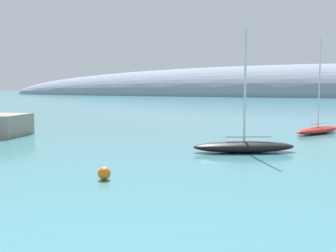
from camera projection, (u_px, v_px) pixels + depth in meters
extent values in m
ellipsoid|color=red|center=(318.00, 130.00, 43.91)|extent=(5.44, 7.30, 0.73)
cylinder|color=silver|center=(319.00, 83.00, 43.41)|extent=(0.14, 0.14, 9.34)
cube|color=silver|center=(320.00, 123.00, 44.05)|extent=(1.85, 2.92, 0.10)
ellipsoid|color=black|center=(244.00, 147.00, 31.66)|extent=(8.02, 5.00, 0.85)
cylinder|color=silver|center=(245.00, 85.00, 31.19)|extent=(0.17, 0.17, 8.55)
cube|color=silver|center=(249.00, 137.00, 31.60)|extent=(3.28, 1.45, 0.10)
sphere|color=orange|center=(104.00, 173.00, 22.49)|extent=(0.71, 0.71, 0.71)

